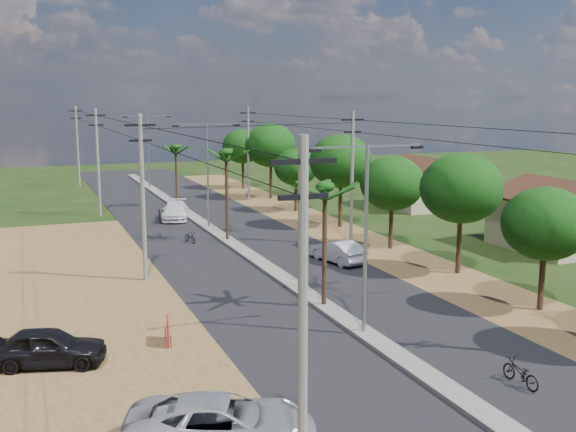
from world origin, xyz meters
name	(u,v)px	position (x,y,z in m)	size (l,w,h in m)	color
ground	(364,335)	(0.00, 0.00, 0.00)	(160.00, 160.00, 0.00)	black
road	(250,257)	(0.00, 15.00, 0.02)	(12.00, 110.00, 0.04)	black
median	(236,246)	(0.00, 18.00, 0.09)	(1.00, 90.00, 0.18)	#605E56
dirt_shoulder_east	(371,246)	(8.50, 15.00, 0.01)	(5.00, 90.00, 0.03)	brown
house_east_near	(563,212)	(20.00, 10.00, 2.39)	(7.60, 7.50, 4.60)	tan
house_east_far	(425,181)	(21.00, 28.00, 2.39)	(7.60, 7.50, 4.60)	tan
tree_east_b	(545,224)	(9.30, 0.00, 4.11)	(4.00, 4.00, 5.83)	black
tree_east_c	(461,188)	(9.70, 7.00, 4.86)	(4.60, 4.60, 6.83)	black
tree_east_d	(392,183)	(9.40, 14.00, 4.34)	(4.20, 4.20, 6.13)	black
tree_east_e	(341,161)	(9.60, 22.00, 5.09)	(4.80, 4.80, 7.14)	black
tree_east_f	(296,167)	(9.20, 30.00, 3.89)	(3.80, 3.80, 5.52)	black
tree_east_g	(271,145)	(9.80, 38.00, 5.24)	(5.00, 5.00, 7.38)	black
tree_east_h	(243,146)	(9.50, 46.00, 4.64)	(4.40, 4.40, 6.52)	black
palm_median_near	(325,192)	(0.00, 4.00, 5.54)	(2.00, 2.00, 6.15)	black
palm_median_mid	(226,157)	(0.00, 20.00, 5.90)	(2.00, 2.00, 6.55)	black
palm_median_far	(176,149)	(0.00, 36.00, 5.26)	(2.00, 2.00, 5.85)	black
streetlight_near	(366,223)	(0.00, 0.00, 4.79)	(5.10, 0.18, 8.00)	gray
streetlight_mid	(207,166)	(0.00, 25.00, 4.79)	(5.10, 0.18, 8.00)	gray
streetlight_far	(148,145)	(0.00, 50.00, 4.79)	(5.10, 0.18, 8.00)	gray
utility_pole_w_a	(303,317)	(-7.00, -10.00, 4.76)	(1.60, 0.24, 9.00)	#605E56
utility_pole_w_b	(143,194)	(-7.00, 12.00, 4.76)	(1.60, 0.24, 9.00)	#605E56
utility_pole_w_c	(98,160)	(-7.00, 34.00, 4.76)	(1.60, 0.24, 9.00)	#605E56
utility_pole_w_d	(77,144)	(-7.00, 55.00, 4.76)	(1.60, 0.24, 9.00)	#605E56
utility_pole_e_b	(352,175)	(7.50, 16.00, 4.76)	(1.60, 0.24, 9.00)	#605E56
utility_pole_e_c	(248,151)	(7.50, 38.00, 4.76)	(1.60, 0.24, 9.00)	#605E56
car_silver_mid	(337,252)	(4.44, 11.77, 0.68)	(1.44, 4.13, 1.36)	#A2A5AA
car_white_far	(175,211)	(-1.50, 29.83, 0.71)	(2.00, 4.91, 1.43)	silver
car_parked_silver	(221,425)	(-8.12, -6.80, 0.75)	(2.48, 5.38, 1.49)	#A2A5AA
car_parked_dark	(48,348)	(-12.42, 1.34, 0.72)	(1.69, 4.21, 1.43)	black
moto_rider_east	(520,374)	(2.62, -6.48, 0.45)	(0.60, 1.71, 0.90)	black
moto_rider_west_a	(190,237)	(-2.50, 20.50, 0.41)	(0.54, 1.56, 0.82)	black
moto_rider_west_b	(160,217)	(-2.99, 28.71, 0.54)	(0.51, 1.81, 1.09)	black
roadside_sign	(168,332)	(-7.84, 2.00, 0.52)	(0.33, 1.25, 1.05)	#A80F16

